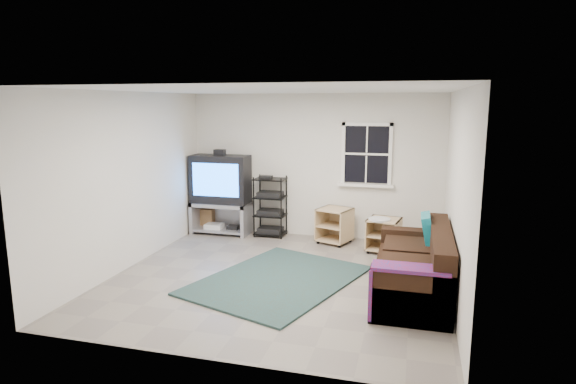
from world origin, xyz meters
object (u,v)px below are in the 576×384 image
(sofa, at_px, (416,270))
(side_table_right, at_px, (384,232))
(tv_unit, at_px, (221,188))
(side_table_left, at_px, (336,224))
(av_rack, at_px, (270,210))

(sofa, bearing_deg, side_table_right, 106.53)
(tv_unit, distance_m, sofa, 4.19)
(tv_unit, relative_size, side_table_left, 2.40)
(side_table_left, height_order, side_table_right, side_table_left)
(side_table_left, distance_m, sofa, 2.49)
(av_rack, distance_m, sofa, 3.42)
(tv_unit, relative_size, sofa, 0.77)
(tv_unit, height_order, side_table_left, tv_unit)
(av_rack, height_order, sofa, av_rack)
(tv_unit, relative_size, av_rack, 1.43)
(tv_unit, bearing_deg, side_table_right, -6.87)
(side_table_right, height_order, sofa, sofa)
(sofa, bearing_deg, side_table_left, 123.61)
(side_table_right, bearing_deg, sofa, -73.47)
(side_table_left, relative_size, sofa, 0.32)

